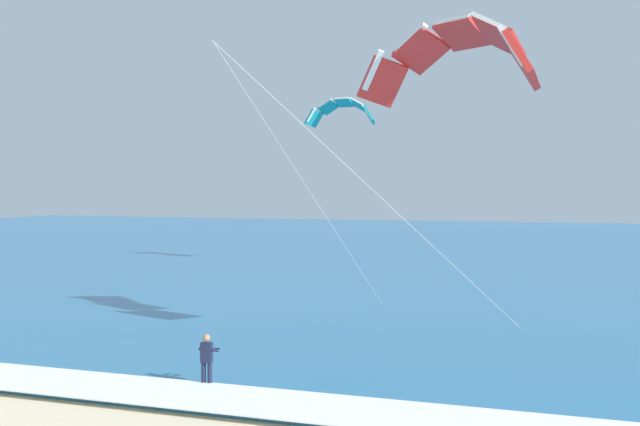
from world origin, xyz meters
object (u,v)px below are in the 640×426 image
surfboard (207,389)px  kite_distant (343,109)px  kite_primary (453,52)px  kitesurfer (207,359)px

surfboard → kite_distant: size_ratio=0.24×
surfboard → kite_primary: kite_primary is taller
kitesurfer → kite_primary: size_ratio=0.15×
kitesurfer → kite_distant: 38.09m
kite_distant → kite_primary: bearing=-64.0°
kite_primary → kite_distant: kite_distant is taller
surfboard → kite_distant: bearing=101.4°
kitesurfer → kite_primary: kite_primary is taller
surfboard → kitesurfer: kitesurfer is taller
surfboard → kitesurfer: 0.91m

